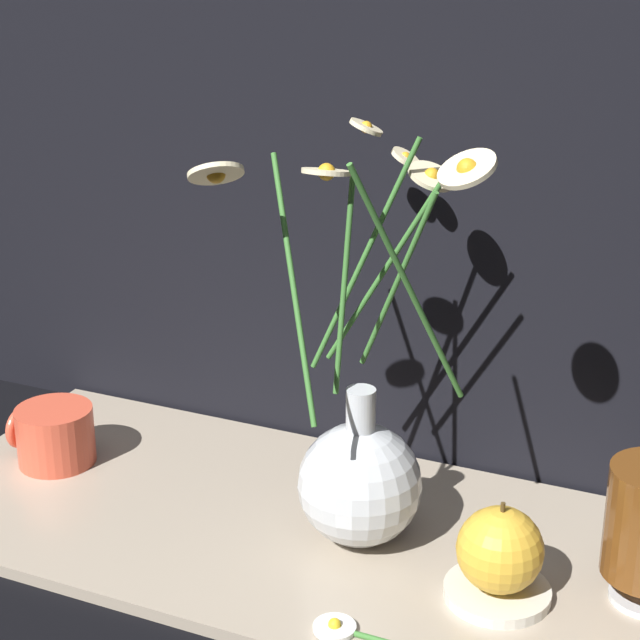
# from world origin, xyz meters

# --- Properties ---
(ground_plane) EXTENTS (6.00, 6.00, 0.00)m
(ground_plane) POSITION_xyz_m (0.00, 0.00, 0.00)
(ground_plane) COLOR black
(shelf) EXTENTS (0.78, 0.35, 0.01)m
(shelf) POSITION_xyz_m (0.00, 0.00, 0.01)
(shelf) COLOR tan
(shelf) RESTS_ON ground_plane
(vase_with_flowers) EXTENTS (0.26, 0.23, 0.39)m
(vase_with_flowers) POSITION_xyz_m (0.06, 0.00, 0.09)
(vase_with_flowers) COLOR silver
(vase_with_flowers) RESTS_ON shelf
(yellow_mug) EXTENTS (0.09, 0.08, 0.06)m
(yellow_mug) POSITION_xyz_m (-0.30, 0.01, 0.04)
(yellow_mug) COLOR #DB5138
(yellow_mug) RESTS_ON shelf
(saucer_plate) EXTENTS (0.09, 0.09, 0.01)m
(saucer_plate) POSITION_xyz_m (0.20, -0.04, 0.02)
(saucer_plate) COLOR silver
(saucer_plate) RESTS_ON shelf
(orange_fruit) EXTENTS (0.07, 0.07, 0.08)m
(orange_fruit) POSITION_xyz_m (0.20, -0.04, 0.06)
(orange_fruit) COLOR gold
(orange_fruit) RESTS_ON saucer_plate
(loose_daisy) EXTENTS (0.12, 0.04, 0.01)m
(loose_daisy) POSITION_xyz_m (0.10, -0.14, 0.02)
(loose_daisy) COLOR #3D7A33
(loose_daisy) RESTS_ON shelf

